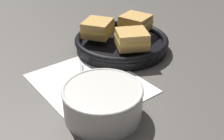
{
  "coord_description": "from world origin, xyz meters",
  "views": [
    {
      "loc": [
        0.49,
        -0.3,
        0.39
      ],
      "look_at": [
        0.01,
        0.05,
        0.04
      ],
      "focal_mm": 45.0,
      "sensor_mm": 36.0,
      "label": 1
    }
  ],
  "objects_px": {
    "sandwich_far_left": "(136,23)",
    "soup_bowl": "(103,100)",
    "sandwich_near_left": "(98,28)",
    "sandwich_near_right": "(132,39)",
    "spoon": "(82,88)",
    "skillet": "(121,43)"
  },
  "relations": [
    {
      "from": "sandwich_near_left",
      "to": "sandwich_near_right",
      "type": "xyz_separation_m",
      "value": [
        0.12,
        0.03,
        0.0
      ]
    },
    {
      "from": "sandwich_near_left",
      "to": "sandwich_near_right",
      "type": "bearing_deg",
      "value": 15.51
    },
    {
      "from": "sandwich_near_left",
      "to": "sandwich_near_right",
      "type": "distance_m",
      "value": 0.13
    },
    {
      "from": "sandwich_near_left",
      "to": "sandwich_far_left",
      "type": "xyz_separation_m",
      "value": [
        0.03,
        0.12,
        0.0
      ]
    },
    {
      "from": "skillet",
      "to": "sandwich_far_left",
      "type": "height_order",
      "value": "sandwich_far_left"
    },
    {
      "from": "sandwich_near_left",
      "to": "sandwich_near_right",
      "type": "height_order",
      "value": "same"
    },
    {
      "from": "sandwich_far_left",
      "to": "sandwich_near_left",
      "type": "bearing_deg",
      "value": -104.49
    },
    {
      "from": "skillet",
      "to": "sandwich_near_left",
      "type": "relative_size",
      "value": 2.46
    },
    {
      "from": "skillet",
      "to": "sandwich_near_right",
      "type": "bearing_deg",
      "value": -14.49
    },
    {
      "from": "spoon",
      "to": "sandwich_near_left",
      "type": "distance_m",
      "value": 0.24
    },
    {
      "from": "soup_bowl",
      "to": "sandwich_near_left",
      "type": "height_order",
      "value": "sandwich_near_left"
    },
    {
      "from": "skillet",
      "to": "sandwich_far_left",
      "type": "distance_m",
      "value": 0.08
    },
    {
      "from": "skillet",
      "to": "sandwich_far_left",
      "type": "relative_size",
      "value": 2.64
    },
    {
      "from": "spoon",
      "to": "skillet",
      "type": "bearing_deg",
      "value": 149.01
    },
    {
      "from": "sandwich_near_right",
      "to": "sandwich_far_left",
      "type": "relative_size",
      "value": 1.04
    },
    {
      "from": "skillet",
      "to": "sandwich_far_left",
      "type": "xyz_separation_m",
      "value": [
        -0.02,
        0.07,
        0.04
      ]
    },
    {
      "from": "sandwich_near_right",
      "to": "sandwich_near_left",
      "type": "bearing_deg",
      "value": -164.49
    },
    {
      "from": "sandwich_far_left",
      "to": "soup_bowl",
      "type": "bearing_deg",
      "value": -49.89
    },
    {
      "from": "soup_bowl",
      "to": "sandwich_near_left",
      "type": "xyz_separation_m",
      "value": [
        -0.28,
        0.17,
        0.03
      ]
    },
    {
      "from": "soup_bowl",
      "to": "spoon",
      "type": "bearing_deg",
      "value": 174.89
    },
    {
      "from": "skillet",
      "to": "sandwich_near_left",
      "type": "bearing_deg",
      "value": -134.49
    },
    {
      "from": "spoon",
      "to": "sandwich_near_left",
      "type": "bearing_deg",
      "value": 166.23
    }
  ]
}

